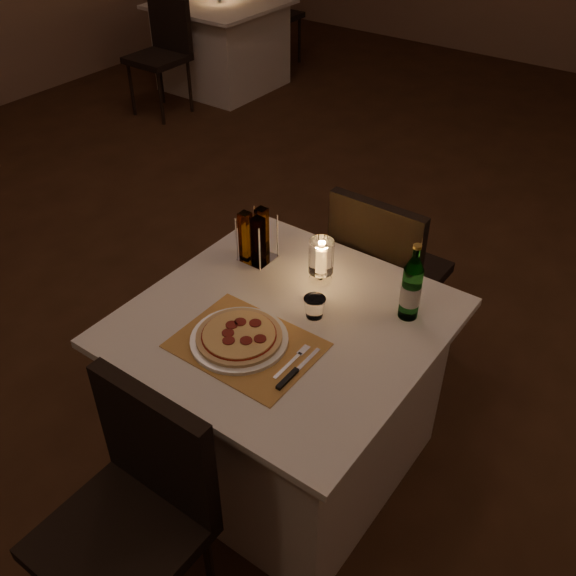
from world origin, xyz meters
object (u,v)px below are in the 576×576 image
Objects in this scene: tumbler at (314,307)px; hurricane_candle at (321,258)px; main_table at (285,394)px; chair_near at (137,500)px; neighbor_table_left at (222,45)px; plate at (239,339)px; pizza at (239,336)px; chair_far at (383,266)px; water_bottle at (411,289)px.

tumbler is 0.44× the size of hurricane_candle.
chair_near is at bearing -90.00° from main_table.
main_table is 0.74m from chair_near.
hurricane_candle is 0.17× the size of neighbor_table_left.
plate is 1.14× the size of pizza.
hurricane_candle is (-0.02, 0.25, 0.47)m from main_table.
tumbler reaches higher than main_table.
chair_far is 3.82m from neighbor_table_left.
plate is (-0.05, 0.53, 0.20)m from chair_near.
plate is 0.59m from water_bottle.
chair_far reaches higher than pizza.
main_table is at bearing 90.00° from chair_near.
water_bottle is 1.67× the size of hurricane_candle.
chair_far is 0.55m from hurricane_candle.
tumbler is at bearing 45.07° from main_table.
plate is 4.41m from neighbor_table_left.
chair_far is 0.64m from water_bottle.
pizza is at bearing -105.53° from main_table.
water_bottle is (0.33, 0.26, 0.48)m from main_table.
chair_near is 1.43m from chair_far.
hurricane_candle reaches higher than chair_far.
neighbor_table_left is (-2.97, 2.38, -0.18)m from chair_far.
plate is at bearing -102.86° from pizza.
plate is at bearing -93.66° from hurricane_candle.
chair_near is 11.92× the size of tumbler.
tumbler is (0.07, 0.07, 0.40)m from main_table.
chair_far is at bearing -38.71° from neighbor_table_left.
hurricane_candle reaches higher than main_table.
neighbor_table_left is at bearing 131.74° from plate.
tumbler is at bearing -44.80° from neighbor_table_left.
pizza is at bearing -93.65° from hurricane_candle.
main_table is 0.64m from water_bottle.
water_bottle is 4.38m from neighbor_table_left.
pizza is 1.62× the size of hurricane_candle.
water_bottle reaches higher than chair_far.
plate is 4.24× the size of tumbler.
chair_near is 0.57m from plate.
water_bottle is (0.33, 0.98, 0.31)m from chair_near.
pizza is (-0.05, -0.89, 0.22)m from chair_far.
chair_near is 0.90× the size of neighbor_table_left.
pizza is 4.41m from neighbor_table_left.
chair_far is (0.00, 0.71, 0.18)m from main_table.
plate is at bearing -48.26° from neighbor_table_left.
chair_far is 0.92m from pizza.
chair_far reaches higher than plate.
neighbor_table_left is (-2.95, 2.85, -0.47)m from hurricane_candle.
neighbor_table_left is (-2.97, 3.81, -0.18)m from chair_near.
chair_far is 2.81× the size of plate.
water_bottle reaches higher than pizza.
hurricane_candle is at bearing -92.77° from chair_far.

